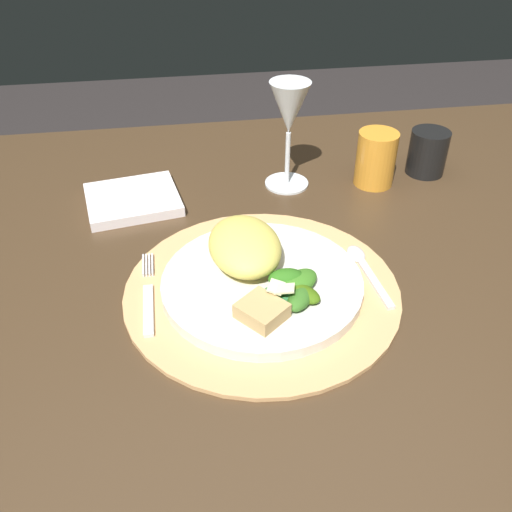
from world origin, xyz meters
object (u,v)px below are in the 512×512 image
at_px(fork, 148,296).
at_px(napkin, 133,200).
at_px(amber_tumbler, 376,159).
at_px(dark_tumbler, 428,152).
at_px(wine_glass, 289,113).
at_px(spoon, 363,265).
at_px(dinner_plate, 262,283).
at_px(dining_table, 294,327).

relative_size(fork, napkin, 1.12).
bearing_deg(amber_tumbler, dark_tumbler, 12.50).
bearing_deg(wine_glass, spoon, -77.09).
bearing_deg(dinner_plate, spoon, 9.42).
distance_m(napkin, wine_glass, 0.28).
relative_size(amber_tumbler, dark_tumbler, 1.19).
bearing_deg(dining_table, wine_glass, 82.52).
distance_m(dinner_plate, dark_tumbler, 0.43).
bearing_deg(fork, dining_table, 12.89).
height_order(fork, spoon, spoon).
bearing_deg(dark_tumbler, fork, -150.40).
bearing_deg(dining_table, dark_tumbler, 39.23).
xyz_separation_m(fork, napkin, (-0.02, 0.24, -0.00)).
xyz_separation_m(dining_table, wine_glass, (0.03, 0.22, 0.24)).
height_order(dining_table, dark_tumbler, dark_tumbler).
bearing_deg(dining_table, napkin, 139.25).
distance_m(wine_glass, dark_tumbler, 0.26).
height_order(napkin, dark_tumbler, dark_tumbler).
bearing_deg(napkin, wine_glass, 5.47).
relative_size(dining_table, fork, 9.46).
relative_size(fork, dark_tumbler, 2.07).
bearing_deg(wine_glass, dark_tumbler, 1.27).
relative_size(spoon, amber_tumbler, 1.49).
height_order(spoon, wine_glass, wine_glass).
bearing_deg(dinner_plate, fork, 178.72).
height_order(fork, amber_tumbler, amber_tumbler).
relative_size(fork, amber_tumbler, 1.75).
xyz_separation_m(dinner_plate, fork, (-0.14, 0.00, -0.01)).
height_order(dining_table, wine_glass, wine_glass).
relative_size(fork, wine_glass, 0.90).
bearing_deg(napkin, spoon, -35.34).
bearing_deg(napkin, fork, -84.20).
bearing_deg(dark_tumbler, amber_tumbler, -167.50).
bearing_deg(wine_glass, amber_tumbler, -6.64).
relative_size(wine_glass, dark_tumbler, 2.30).
distance_m(dining_table, dark_tumbler, 0.39).
bearing_deg(dining_table, dinner_plate, -139.27).
relative_size(napkin, dark_tumbler, 1.86).
height_order(spoon, napkin, napkin).
height_order(dining_table, amber_tumbler, amber_tumbler).
distance_m(fork, spoon, 0.29).
distance_m(dining_table, spoon, 0.15).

